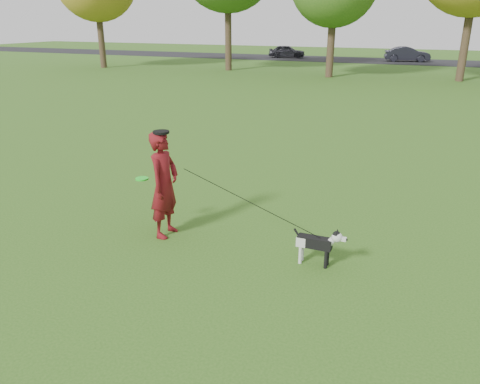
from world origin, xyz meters
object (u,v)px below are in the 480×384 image
at_px(dog, 319,242).
at_px(car_left, 287,51).
at_px(man, 164,185).
at_px(car_mid, 407,54).

height_order(dog, car_left, car_left).
relative_size(man, dog, 2.21).
height_order(man, car_mid, man).
height_order(dog, car_mid, car_mid).
xyz_separation_m(man, car_left, (-10.10, 39.70, -0.32)).
xyz_separation_m(dog, car_mid, (-1.56, 39.76, 0.27)).
distance_m(dog, car_mid, 39.79).
xyz_separation_m(dog, car_left, (-12.89, 39.76, 0.23)).
bearing_deg(man, dog, -92.38).
bearing_deg(car_mid, dog, 170.58).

